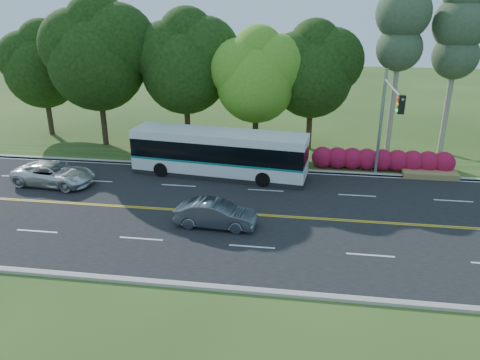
# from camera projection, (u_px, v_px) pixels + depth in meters

# --- Properties ---
(ground) EXTENTS (120.00, 120.00, 0.00)m
(ground) POSITION_uv_depth(u_px,v_px,m) (269.00, 216.00, 25.43)
(ground) COLOR #2A4A18
(ground) RESTS_ON ground
(road) EXTENTS (60.00, 14.00, 0.02)m
(road) POSITION_uv_depth(u_px,v_px,m) (269.00, 216.00, 25.43)
(road) COLOR black
(road) RESTS_ON ground
(curb_north) EXTENTS (60.00, 0.30, 0.15)m
(curb_north) POSITION_uv_depth(u_px,v_px,m) (278.00, 170.00, 31.98)
(curb_north) COLOR #A9A198
(curb_north) RESTS_ON ground
(curb_south) EXTENTS (60.00, 0.30, 0.15)m
(curb_south) POSITION_uv_depth(u_px,v_px,m) (253.00, 291.00, 18.82)
(curb_south) COLOR #A9A198
(curb_south) RESTS_ON ground
(grass_verge) EXTENTS (60.00, 4.00, 0.10)m
(grass_verge) POSITION_uv_depth(u_px,v_px,m) (280.00, 161.00, 33.70)
(grass_verge) COLOR #2A4A18
(grass_verge) RESTS_ON ground
(lane_markings) EXTENTS (57.60, 13.82, 0.00)m
(lane_markings) POSITION_uv_depth(u_px,v_px,m) (267.00, 215.00, 25.43)
(lane_markings) COLOR gold
(lane_markings) RESTS_ON road
(tree_row) EXTENTS (44.70, 9.10, 13.84)m
(tree_row) POSITION_uv_depth(u_px,v_px,m) (216.00, 60.00, 34.81)
(tree_row) COLOR black
(tree_row) RESTS_ON ground
(bougainvillea_hedge) EXTENTS (9.50, 2.25, 1.50)m
(bougainvillea_hedge) POSITION_uv_depth(u_px,v_px,m) (385.00, 161.00, 31.71)
(bougainvillea_hedge) COLOR #A20D40
(bougainvillea_hedge) RESTS_ON ground
(traffic_signal) EXTENTS (0.42, 6.10, 7.00)m
(traffic_signal) POSITION_uv_depth(u_px,v_px,m) (387.00, 113.00, 27.83)
(traffic_signal) COLOR gray
(traffic_signal) RESTS_ON ground
(transit_bus) EXTENTS (11.67, 3.81, 3.00)m
(transit_bus) POSITION_uv_depth(u_px,v_px,m) (219.00, 154.00, 30.56)
(transit_bus) COLOR white
(transit_bus) RESTS_ON road
(sedan) EXTENTS (4.23, 1.66, 1.37)m
(sedan) POSITION_uv_depth(u_px,v_px,m) (216.00, 214.00, 24.02)
(sedan) COLOR slate
(sedan) RESTS_ON road
(suv) EXTENTS (5.28, 2.81, 1.41)m
(suv) POSITION_uv_depth(u_px,v_px,m) (54.00, 174.00, 29.36)
(suv) COLOR silver
(suv) RESTS_ON road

